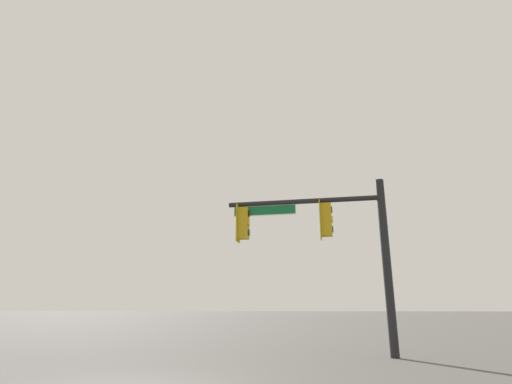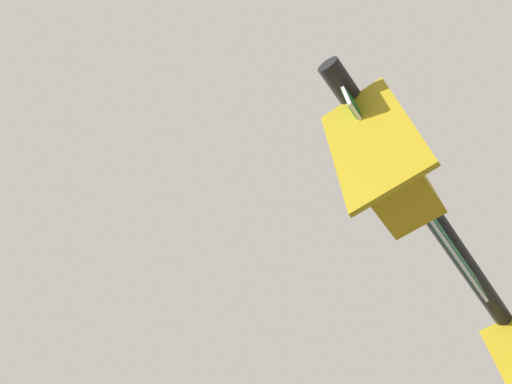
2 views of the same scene
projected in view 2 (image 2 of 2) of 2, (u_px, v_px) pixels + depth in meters
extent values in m
cylinder|color=black|center=(479.00, 283.00, 4.60)|extent=(5.14, 0.37, 0.17)
cube|color=gold|center=(369.00, 137.00, 3.10)|extent=(0.05, 0.52, 1.30)
cube|color=#B79314|center=(384.00, 158.00, 3.18)|extent=(0.37, 0.33, 1.10)
cylinder|color=#B79314|center=(366.00, 121.00, 3.70)|extent=(0.04, 0.04, 0.12)
cylinder|color=#340503|center=(388.00, 157.00, 3.54)|extent=(0.04, 0.22, 0.22)
cylinder|color=yellow|center=(399.00, 180.00, 3.26)|extent=(0.04, 0.22, 0.22)
cylinder|color=black|center=(413.00, 208.00, 2.98)|extent=(0.04, 0.22, 0.22)
cube|color=#0F602D|center=(420.00, 202.00, 3.85)|extent=(2.12, 0.12, 0.30)
cube|color=white|center=(420.00, 202.00, 3.85)|extent=(2.18, 0.11, 0.36)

